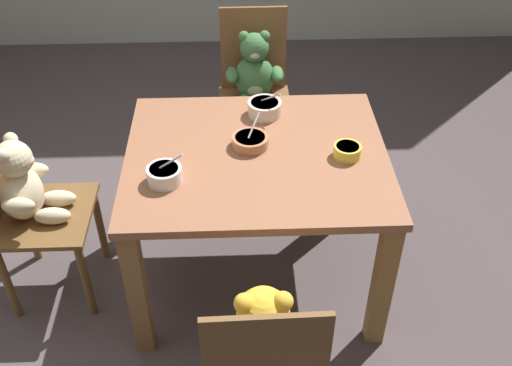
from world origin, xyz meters
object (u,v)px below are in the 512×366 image
(teddy_chair_near_front, at_px, (262,354))
(porridge_bowl_yellow_near_right, at_px, (347,151))
(porridge_bowl_terracotta_center, at_px, (250,141))
(dining_table, at_px, (256,177))
(porridge_bowl_white_near_left, at_px, (164,174))
(teddy_chair_near_left, at_px, (25,194))
(teddy_chair_far_center, at_px, (254,80))
(porridge_bowl_cream_far_center, at_px, (265,108))

(teddy_chair_near_front, xyz_separation_m, porridge_bowl_yellow_near_right, (0.38, 0.83, 0.17))
(teddy_chair_near_front, xyz_separation_m, porridge_bowl_terracotta_center, (-0.01, 0.92, 0.16))
(porridge_bowl_yellow_near_right, bearing_deg, dining_table, 174.27)
(porridge_bowl_white_near_left, bearing_deg, porridge_bowl_yellow_near_right, 10.47)
(dining_table, height_order, teddy_chair_near_front, teddy_chair_near_front)
(teddy_chair_near_left, relative_size, porridge_bowl_terracotta_center, 6.01)
(teddy_chair_near_front, height_order, porridge_bowl_white_near_left, teddy_chair_near_front)
(teddy_chair_near_left, distance_m, porridge_bowl_terracotta_center, 0.96)
(teddy_chair_far_center, bearing_deg, dining_table, -2.23)
(teddy_chair_near_left, bearing_deg, porridge_bowl_terracotta_center, 5.69)
(porridge_bowl_white_near_left, bearing_deg, porridge_bowl_terracotta_center, 33.58)
(teddy_chair_near_front, distance_m, porridge_bowl_cream_far_center, 1.18)
(teddy_chair_far_center, relative_size, porridge_bowl_cream_far_center, 6.07)
(teddy_chair_near_left, xyz_separation_m, porridge_bowl_cream_far_center, (1.01, 0.33, 0.19))
(porridge_bowl_terracotta_center, distance_m, porridge_bowl_yellow_near_right, 0.40)
(dining_table, distance_m, teddy_chair_near_left, 0.96)
(teddy_chair_near_front, bearing_deg, porridge_bowl_yellow_near_right, -25.83)
(porridge_bowl_terracotta_center, bearing_deg, porridge_bowl_white_near_left, -146.42)
(dining_table, height_order, teddy_chair_near_left, teddy_chair_near_left)
(porridge_bowl_yellow_near_right, bearing_deg, porridge_bowl_terracotta_center, 167.22)
(teddy_chair_far_center, height_order, teddy_chair_near_left, teddy_chair_near_left)
(teddy_chair_far_center, xyz_separation_m, porridge_bowl_yellow_near_right, (0.34, -0.91, 0.18))
(porridge_bowl_white_near_left, bearing_deg, porridge_bowl_cream_far_center, 48.78)
(teddy_chair_near_left, height_order, porridge_bowl_yellow_near_right, teddy_chair_near_left)
(dining_table, xyz_separation_m, teddy_chair_far_center, (0.03, 0.87, -0.03))
(dining_table, bearing_deg, teddy_chair_near_front, -91.15)
(dining_table, relative_size, porridge_bowl_yellow_near_right, 9.49)
(dining_table, height_order, porridge_bowl_white_near_left, porridge_bowl_white_near_left)
(teddy_chair_near_left, bearing_deg, porridge_bowl_yellow_near_right, 0.28)
(porridge_bowl_cream_far_center, bearing_deg, teddy_chair_far_center, 92.25)
(dining_table, relative_size, porridge_bowl_white_near_left, 7.41)
(dining_table, xyz_separation_m, porridge_bowl_white_near_left, (-0.36, -0.17, 0.16))
(teddy_chair_near_left, xyz_separation_m, porridge_bowl_white_near_left, (0.60, -0.13, 0.19))
(teddy_chair_near_front, relative_size, teddy_chair_near_left, 1.00)
(teddy_chair_far_center, xyz_separation_m, teddy_chair_near_left, (-0.99, -0.91, -0.00))
(dining_table, distance_m, teddy_chair_far_center, 0.87)
(dining_table, bearing_deg, teddy_chair_far_center, 88.34)
(teddy_chair_near_left, relative_size, porridge_bowl_white_near_left, 6.33)
(teddy_chair_near_left, bearing_deg, dining_table, 2.49)
(teddy_chair_near_front, relative_size, porridge_bowl_white_near_left, 6.32)
(porridge_bowl_cream_far_center, height_order, porridge_bowl_yellow_near_right, porridge_bowl_cream_far_center)
(teddy_chair_far_center, xyz_separation_m, porridge_bowl_cream_far_center, (0.02, -0.58, 0.18))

